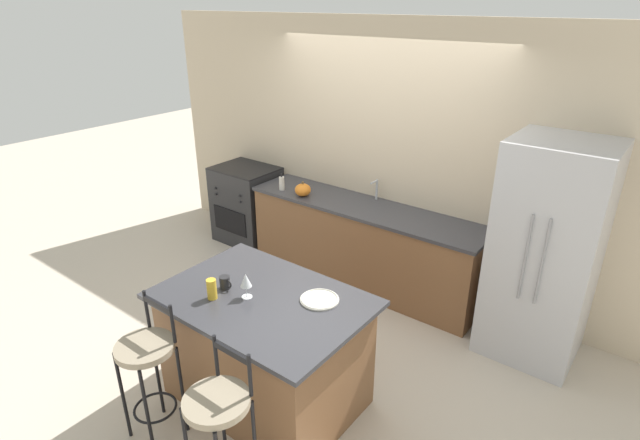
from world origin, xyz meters
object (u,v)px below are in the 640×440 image
Objects in this scene: wine_glass at (246,281)px; coffee_mug at (225,283)px; tumbler_cup at (212,289)px; pumpkin_decoration at (303,190)px; refrigerator at (545,253)px; bar_stool_far at (219,418)px; dinner_plate at (320,299)px; oven_range at (247,204)px; bar_stool_near at (148,363)px; soap_bottle at (282,183)px.

wine_glass is 0.22m from coffee_mug.
wine_glass is 1.74× the size of coffee_mug.
pumpkin_decoration is at bearing 111.71° from tumbler_cup.
coffee_mug is (-1.71, -1.92, 0.01)m from refrigerator.
bar_stool_far is at bearing -46.15° from coffee_mug.
dinner_plate is (-0.02, 0.98, 0.29)m from bar_stool_far.
oven_range is at bearing 145.26° from dinner_plate.
refrigerator is 1.78× the size of bar_stool_far.
bar_stool_near is 9.75× the size of coffee_mug.
oven_range is 0.91× the size of bar_stool_far.
coffee_mug is 1.97m from pumpkin_decoration.
dinner_plate is 1.84× the size of tumbler_cup.
tumbler_cup is at bearing -49.42° from oven_range.
oven_range is 5.08× the size of wine_glass.
refrigerator is 2.57m from coffee_mug.
dinner_plate is 0.70m from coffee_mug.
soap_bottle is at bearing -177.76° from refrigerator.
wine_glass reaches higher than pumpkin_decoration.
refrigerator is at bearing 51.80° from wine_glass.
oven_range is at bearing 135.50° from wine_glass.
refrigerator is 2.43m from wine_glass.
wine_glass is (2.00, -1.97, 0.56)m from oven_range.
bar_stool_far is at bearing -111.80° from refrigerator.
tumbler_cup is at bearing -80.20° from coffee_mug.
wine_glass is 2.04m from pumpkin_decoration.
refrigerator is 1.95m from dinner_plate.
bar_stool_near is 0.73m from coffee_mug.
refrigerator is 2.67m from tumbler_cup.
dinner_plate is 0.76m from tumbler_cup.
coffee_mug reaches higher than dinner_plate.
oven_range is 2.72m from coffee_mug.
coffee_mug is (0.07, 0.65, 0.33)m from bar_stool_near.
wine_glass is at bearing -128.20° from refrigerator.
soap_bottle is at bearing 118.88° from tumbler_cup.
refrigerator is 9.96× the size of wine_glass.
pumpkin_decoration reaches higher than oven_range.
pumpkin_decoration is (-1.42, 2.51, 0.34)m from bar_stool_far.
pumpkin_decoration is 0.30m from soap_bottle.
bar_stool_far is 7.07× the size of tumbler_cup.
refrigerator reaches higher than tumbler_cup.
refrigerator reaches higher than soap_bottle.
pumpkin_decoration is at bearing 105.48° from bar_stool_near.
dinner_plate is at bearing 52.91° from bar_stool_near.
bar_stool_far is 3.06m from soap_bottle.
oven_range is 2.84m from tumbler_cup.
bar_stool_near is at bearing -74.52° from pumpkin_decoration.
wine_glass reaches higher than bar_stool_near.
coffee_mug is (-0.66, 0.69, 0.33)m from bar_stool_far.
wine_glass is 1.00× the size of soap_bottle.
bar_stool_far is at bearing -3.11° from bar_stool_near.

